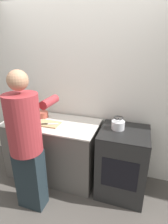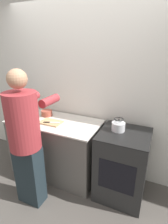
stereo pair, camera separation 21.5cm
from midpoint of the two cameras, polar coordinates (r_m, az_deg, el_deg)
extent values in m
plane|color=#4C4742|center=(2.68, -8.33, -24.75)|extent=(12.00, 12.00, 0.00)
cube|color=silver|center=(2.60, -2.82, 7.43)|extent=(8.00, 0.05, 2.60)
cube|color=#5B5651|center=(2.76, -12.19, -11.87)|extent=(1.31, 0.65, 0.87)
cube|color=beige|center=(2.55, -12.94, -3.45)|extent=(1.34, 0.67, 0.02)
cube|color=black|center=(2.44, 9.79, -16.00)|extent=(0.61, 0.61, 0.90)
cube|color=black|center=(2.20, 10.51, -6.37)|extent=(0.61, 0.61, 0.01)
cube|color=black|center=(2.18, 8.53, -19.61)|extent=(0.42, 0.01, 0.40)
cube|color=#1D292E|center=(2.38, -19.62, -19.89)|extent=(0.32, 0.20, 0.79)
cylinder|color=maroon|center=(2.00, -22.10, -3.75)|extent=(0.36, 0.36, 0.66)
sphere|color=#A87A5B|center=(1.87, -24.03, 9.41)|extent=(0.21, 0.21, 0.21)
cylinder|color=maroon|center=(2.26, -20.74, 3.82)|extent=(0.10, 0.30, 0.10)
cylinder|color=maroon|center=(2.09, -14.14, 3.20)|extent=(0.10, 0.30, 0.10)
cube|color=tan|center=(2.48, -13.91, -3.82)|extent=(0.31, 0.20, 0.02)
cube|color=silver|center=(2.43, -12.63, -3.84)|extent=(0.15, 0.08, 0.01)
cube|color=black|center=(2.46, -15.27, -3.85)|extent=(0.09, 0.06, 0.01)
cylinder|color=silver|center=(2.22, 8.34, -4.29)|extent=(0.16, 0.16, 0.11)
cone|color=silver|center=(2.19, 8.43, -2.71)|extent=(0.13, 0.13, 0.03)
sphere|color=black|center=(2.18, 8.46, -2.15)|extent=(0.02, 0.02, 0.02)
torus|color=black|center=(2.18, 8.47, -1.91)|extent=(0.12, 0.12, 0.01)
cylinder|color=#9E4738|center=(2.73, -15.61, -0.87)|extent=(0.17, 0.17, 0.09)
cylinder|color=#756047|center=(2.88, -20.76, 0.52)|extent=(0.12, 0.12, 0.17)
cylinder|color=#28231E|center=(2.85, -20.99, 2.24)|extent=(0.12, 0.12, 0.01)
cube|color=olive|center=(2.66, -22.02, -2.68)|extent=(0.19, 0.27, 0.05)
cube|color=#2D663D|center=(2.63, -22.42, -1.92)|extent=(0.20, 0.27, 0.04)
cube|color=navy|center=(2.63, -22.78, -0.95)|extent=(0.22, 0.30, 0.05)
camera|label=1|loc=(0.11, -92.86, -1.08)|focal=28.00mm
camera|label=2|loc=(0.11, 87.14, 1.08)|focal=28.00mm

